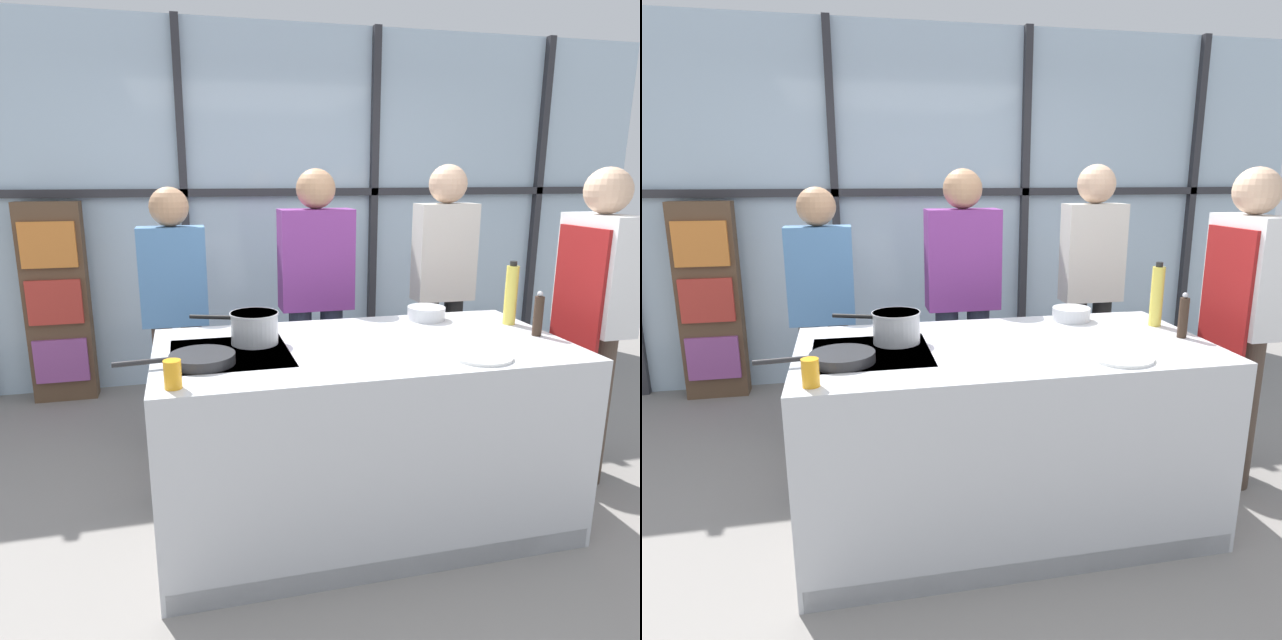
% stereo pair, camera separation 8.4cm
% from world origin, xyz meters
% --- Properties ---
extents(ground_plane, '(18.00, 18.00, 0.00)m').
position_xyz_m(ground_plane, '(0.00, 0.00, 0.00)').
color(ground_plane, gray).
extents(back_window_wall, '(6.40, 0.10, 2.80)m').
position_xyz_m(back_window_wall, '(0.00, 2.22, 1.40)').
color(back_window_wall, silver).
rests_on(back_window_wall, ground_plane).
extents(bookshelf, '(0.45, 0.19, 1.49)m').
position_xyz_m(bookshelf, '(-1.73, 2.03, 0.75)').
color(bookshelf, brown).
rests_on(bookshelf, ground_plane).
extents(demo_island, '(1.92, 0.97, 0.91)m').
position_xyz_m(demo_island, '(-0.00, -0.00, 0.45)').
color(demo_island, silver).
rests_on(demo_island, ground_plane).
extents(chef, '(0.24, 0.45, 1.71)m').
position_xyz_m(chef, '(1.34, 0.14, 0.97)').
color(chef, '#47382D').
rests_on(chef, ground_plane).
extents(spectator_far_left, '(0.38, 0.23, 1.61)m').
position_xyz_m(spectator_far_left, '(-0.86, 0.99, 0.93)').
color(spectator_far_left, '#47382D').
rests_on(spectator_far_left, ground_plane).
extents(spectator_center_left, '(0.45, 0.24, 1.71)m').
position_xyz_m(spectator_center_left, '(0.00, 0.99, 0.97)').
color(spectator_center_left, '#232838').
rests_on(spectator_center_left, ground_plane).
extents(spectator_center_right, '(0.39, 0.24, 1.74)m').
position_xyz_m(spectator_center_right, '(0.86, 0.99, 1.02)').
color(spectator_center_right, black).
rests_on(spectator_center_right, ground_plane).
extents(frying_pan, '(0.49, 0.27, 0.04)m').
position_xyz_m(frying_pan, '(-0.75, -0.13, 0.93)').
color(frying_pan, '#232326').
rests_on(frying_pan, demo_island).
extents(saucepan, '(0.41, 0.23, 0.15)m').
position_xyz_m(saucepan, '(-0.49, 0.13, 0.99)').
color(saucepan, silver).
rests_on(saucepan, demo_island).
extents(white_plate, '(0.27, 0.27, 0.01)m').
position_xyz_m(white_plate, '(0.43, -0.32, 0.92)').
color(white_plate, white).
rests_on(white_plate, demo_island).
extents(mixing_bowl, '(0.20, 0.20, 0.07)m').
position_xyz_m(mixing_bowl, '(0.47, 0.36, 0.95)').
color(mixing_bowl, silver).
rests_on(mixing_bowl, demo_island).
extents(oil_bottle, '(0.06, 0.06, 0.33)m').
position_xyz_m(oil_bottle, '(0.86, 0.17, 1.07)').
color(oil_bottle, '#E0CC4C').
rests_on(oil_bottle, demo_island).
extents(pepper_grinder, '(0.05, 0.05, 0.22)m').
position_xyz_m(pepper_grinder, '(0.87, -0.06, 1.01)').
color(pepper_grinder, '#332319').
rests_on(pepper_grinder, demo_island).
extents(juice_glass_near, '(0.07, 0.07, 0.11)m').
position_xyz_m(juice_glass_near, '(-0.86, -0.39, 0.96)').
color(juice_glass_near, orange).
rests_on(juice_glass_near, demo_island).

